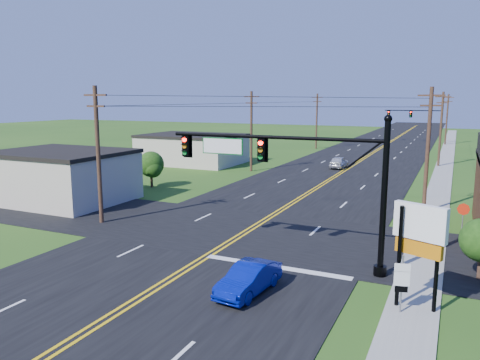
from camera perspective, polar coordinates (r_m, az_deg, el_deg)
The scene contains 20 objects.
ground at distance 19.61m, azimuth -14.74°, elevation -15.08°, with size 260.00×260.00×0.00m, color #264D16.
road_main at distance 65.11m, azimuth 14.42°, elevation 2.38°, with size 16.00×220.00×0.04m, color black.
road_cross at distance 29.21m, azimuth 0.45°, elevation -6.32°, with size 70.00×10.00×0.04m, color black.
sidewalk at distance 54.17m, azimuth 23.42°, elevation 0.43°, with size 2.00×160.00×0.08m, color gray.
signal_mast_main at distance 22.99m, azimuth 6.20°, elevation 1.27°, with size 11.30×0.60×7.48m.
signal_mast_far at distance 93.89m, azimuth 20.64°, elevation 7.04°, with size 10.98×0.60×7.48m.
cream_bldg_near at distance 40.17m, azimuth -20.94°, elevation 0.47°, with size 10.20×8.20×4.10m.
cream_bldg_far at distance 60.27m, azimuth -5.80°, elevation 3.82°, with size 12.20×9.20×3.70m.
utility_pole_left_a at distance 31.80m, azimuth -16.91°, elevation 3.23°, with size 1.80×0.28×9.00m.
utility_pole_left_b at distance 53.04m, azimuth 1.39°, elevation 6.15°, with size 1.80×0.28×9.00m.
utility_pole_left_c at distance 78.51m, azimuth 9.33°, elevation 7.23°, with size 1.80×0.28×9.00m.
utility_pole_right_a at distance 35.76m, azimuth 21.92°, elevation 3.63°, with size 1.80×0.28×9.00m.
utility_pole_right_b at distance 61.67m, azimuth 23.29°, elevation 5.88°, with size 1.80×0.28×9.00m.
utility_pole_right_c at distance 91.63m, azimuth 23.91°, elevation 6.88°, with size 1.80×0.28×9.00m.
tree_left at distance 44.21m, azimuth -10.79°, elevation 1.89°, with size 2.40×2.40×3.37m.
blue_car at distance 20.22m, azimuth 1.08°, elevation -12.03°, with size 1.32×3.79×1.25m, color #061596.
distant_car at distance 56.85m, azimuth 11.98°, elevation 2.11°, with size 1.65×4.10×1.40m, color silver.
route_sign at distance 19.16m, azimuth 19.12°, elevation -11.47°, with size 0.58×0.18×2.36m.
stop_sign at distance 31.01m, azimuth 25.56°, elevation -3.60°, with size 0.72×0.10×2.02m.
pylon_sign at distance 19.18m, azimuth 21.05°, elevation -6.14°, with size 2.01×1.06×4.24m.
Camera 1 is at (11.59, -13.55, 8.17)m, focal length 35.00 mm.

